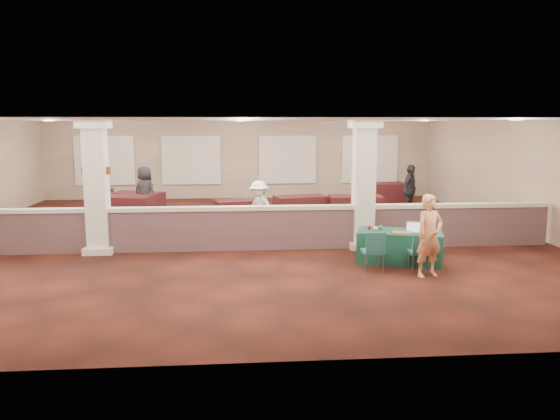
{
  "coord_description": "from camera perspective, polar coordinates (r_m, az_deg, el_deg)",
  "views": [
    {
      "loc": [
        -0.18,
        -14.79,
        3.14
      ],
      "look_at": [
        0.87,
        -2.0,
        1.07
      ],
      "focal_mm": 35.0,
      "sensor_mm": 36.0,
      "label": 1
    }
  ],
  "objects": [
    {
      "name": "screen_glow",
      "position": [
        12.62,
        13.77,
        -1.69
      ],
      "size": [
        0.28,
        0.1,
        0.19
      ],
      "primitive_type": "cube",
      "rotation": [
        0.0,
        0.0,
        -0.32
      ],
      "color": "silver",
      "rests_on": "near_table"
    },
    {
      "name": "column_left",
      "position": [
        13.78,
        -18.6,
        2.41
      ],
      "size": [
        0.72,
        0.72,
        3.2
      ],
      "color": "silver",
      "rests_on": "ground"
    },
    {
      "name": "far_table_front_left",
      "position": [
        18.38,
        -16.2,
        0.2
      ],
      "size": [
        2.14,
        1.39,
        0.8
      ],
      "primitive_type": "cube",
      "rotation": [
        0.0,
        0.0,
        -0.22
      ],
      "color": "black",
      "rests_on": "ground"
    },
    {
      "name": "attendee_b",
      "position": [
        15.31,
        -2.19,
        0.21
      ],
      "size": [
        0.99,
        1.03,
        1.53
      ],
      "primitive_type": "imported",
      "rotation": [
        0.0,
        0.0,
        -0.85
      ],
      "color": "silver",
      "rests_on": "ground"
    },
    {
      "name": "laptop_screen",
      "position": [
        12.63,
        13.78,
        -1.61
      ],
      "size": [
        0.31,
        0.11,
        0.22
      ],
      "primitive_type": "cube",
      "rotation": [
        0.0,
        0.0,
        -0.32
      ],
      "color": "silver",
      "rests_on": "near_table"
    },
    {
      "name": "conf_chair_side",
      "position": [
        11.69,
        9.8,
        -3.95
      ],
      "size": [
        0.45,
        0.45,
        0.87
      ],
      "rotation": [
        0.0,
        0.0,
        0.03
      ],
      "color": "#1D5555",
      "rests_on": "ground"
    },
    {
      "name": "wall_front",
      "position": [
        6.97,
        -3.11,
        -3.62
      ],
      "size": [
        16.0,
        0.04,
        3.2
      ],
      "primitive_type": "cube",
      "color": "#866A5D",
      "rests_on": "ground"
    },
    {
      "name": "partition_wall",
      "position": [
        13.54,
        -3.83,
        -1.83
      ],
      "size": [
        15.6,
        0.28,
        1.1
      ],
      "color": "brown",
      "rests_on": "ground"
    },
    {
      "name": "wall_right",
      "position": [
        16.97,
        24.2,
        3.14
      ],
      "size": [
        0.04,
        16.0,
        3.2
      ],
      "primitive_type": "cube",
      "color": "#866A5D",
      "rests_on": "ground"
    },
    {
      "name": "wall_back",
      "position": [
        22.85,
        -4.23,
        5.25
      ],
      "size": [
        16.0,
        0.04,
        3.2
      ],
      "primitive_type": "cube",
      "color": "#866A5D",
      "rests_on": "ground"
    },
    {
      "name": "sconce_right",
      "position": [
        13.68,
        -17.54,
        3.95
      ],
      "size": [
        0.12,
        0.12,
        0.18
      ],
      "color": "brown",
      "rests_on": "column_left"
    },
    {
      "name": "ground",
      "position": [
        15.12,
        -3.9,
        -2.86
      ],
      "size": [
        16.0,
        16.0,
        0.0
      ],
      "primitive_type": "plane",
      "color": "#451911",
      "rests_on": "ground"
    },
    {
      "name": "attendee_c",
      "position": [
        18.97,
        13.41,
        2.02
      ],
      "size": [
        1.01,
        1.11,
        1.74
      ],
      "primitive_type": "imported",
      "rotation": [
        0.0,
        0.0,
        0.91
      ],
      "color": "black",
      "rests_on": "ground"
    },
    {
      "name": "column_right",
      "position": [
        13.75,
        8.73,
        2.77
      ],
      "size": [
        0.72,
        0.72,
        3.2
      ],
      "color": "silver",
      "rests_on": "ground"
    },
    {
      "name": "knitting",
      "position": [
        12.34,
        12.62,
        -2.34
      ],
      "size": [
        0.46,
        0.4,
        0.03
      ],
      "primitive_type": "cube",
      "rotation": [
        0.0,
        0.0,
        -0.32
      ],
      "color": "#BE671E",
      "rests_on": "near_table"
    },
    {
      "name": "far_table_back_right",
      "position": [
        22.25,
        10.6,
        1.84
      ],
      "size": [
        1.9,
        1.07,
        0.74
      ],
      "primitive_type": "cube",
      "rotation": [
        0.0,
        0.0,
        0.09
      ],
      "color": "black",
      "rests_on": "ground"
    },
    {
      "name": "conf_chair_main",
      "position": [
        11.95,
        14.43,
        -4.01
      ],
      "size": [
        0.43,
        0.43,
        0.81
      ],
      "rotation": [
        0.0,
        0.0,
        -0.05
      ],
      "color": "#1D5555",
      "rests_on": "ground"
    },
    {
      "name": "yarn_red",
      "position": [
        12.65,
        9.33,
        -1.8
      ],
      "size": [
        0.1,
        0.1,
        0.1
      ],
      "primitive_type": "sphere",
      "color": "maroon",
      "rests_on": "near_table"
    },
    {
      "name": "yarn_cream",
      "position": [
        12.5,
        9.95,
        -1.93
      ],
      "size": [
        0.11,
        0.11,
        0.11
      ],
      "primitive_type": "sphere",
      "color": "beige",
      "rests_on": "near_table"
    },
    {
      "name": "far_table_back_center",
      "position": [
        18.34,
        2.21,
        0.39
      ],
      "size": [
        1.89,
        1.26,
        0.7
      ],
      "primitive_type": "cube",
      "rotation": [
        0.0,
        0.0,
        0.24
      ],
      "color": "black",
      "rests_on": "ground"
    },
    {
      "name": "far_table_back_left",
      "position": [
        19.91,
        -14.59,
        0.8
      ],
      "size": [
        1.93,
        1.42,
        0.7
      ],
      "primitive_type": "cube",
      "rotation": [
        0.0,
        0.0,
        -0.36
      ],
      "color": "black",
      "rests_on": "ground"
    },
    {
      "name": "near_table",
      "position": [
        12.66,
        12.36,
        -3.76
      ],
      "size": [
        2.06,
        1.46,
        0.71
      ],
      "primitive_type": "cube",
      "rotation": [
        0.0,
        0.0,
        -0.32
      ],
      "color": "#0F3A2B",
      "rests_on": "ground"
    },
    {
      "name": "attendee_d",
      "position": [
        18.68,
        -13.95,
        1.85
      ],
      "size": [
        0.96,
        0.81,
        1.71
      ],
      "primitive_type": "imported",
      "rotation": [
        0.0,
        0.0,
        2.64
      ],
      "color": "black",
      "rests_on": "ground"
    },
    {
      "name": "yarn_grey",
      "position": [
        12.71,
        10.45,
        -1.78
      ],
      "size": [
        0.1,
        0.1,
        0.1
      ],
      "primitive_type": "sphere",
      "color": "#4B4A4F",
      "rests_on": "near_table"
    },
    {
      "name": "scissors",
      "position": [
        12.32,
        15.35,
        -2.5
      ],
      "size": [
        0.12,
        0.06,
        0.01
      ],
      "primitive_type": "cube",
      "rotation": [
        0.0,
        0.0,
        -0.32
      ],
      "color": "red",
      "rests_on": "near_table"
    },
    {
      "name": "far_table_front_center",
      "position": [
        17.75,
        -4.14,
        0.01
      ],
      "size": [
        1.78,
        1.22,
        0.66
      ],
      "primitive_type": "cube",
      "rotation": [
        0.0,
        0.0,
        0.27
      ],
      "color": "black",
      "rests_on": "ground"
    },
    {
      "name": "woman",
      "position": [
        11.54,
        15.34,
        -2.61
      ],
      "size": [
        0.72,
        0.59,
        1.71
      ],
      "primitive_type": "imported",
      "rotation": [
        0.0,
        0.0,
        0.34
      ],
      "color": "#F89F6B",
      "rests_on": "ground"
    },
    {
      "name": "laptop_base",
      "position": [
        12.54,
        13.76,
        -2.23
      ],
      "size": [
        0.38,
        0.31,
        0.02
      ],
      "primitive_type": "cube",
      "rotation": [
        0.0,
        0.0,
        -0.32
      ],
      "color": "silver",
      "rests_on": "near_table"
    },
    {
      "name": "ceiling",
      "position": [
        14.79,
        -4.03,
        9.36
      ],
      "size": [
        16.0,
        16.0,
        0.02
      ],
      "primitive_type": "cube",
      "color": "silver",
      "rests_on": "wall_back"
    },
    {
      "name": "sconce_left",
      "position": [
        13.82,
        -19.81,
        3.88
      ],
      "size": [
        0.12,
        0.12,
        0.18
      ],
      "color": "brown",
      "rests_on": "column_left"
    },
    {
      "name": "far_table_front_right",
      "position": [
        18.45,
        7.9,
        0.38
      ],
      "size": [
        1.8,
        0.96,
        0.72
      ],
      "primitive_type": "cube",
      "rotation": [
        0.0,
        0.0,
        -0.04
      ],
      "color": "black",
      "rests_on": "ground"
    },
    {
      "name": "attendee_a",
      "position": [
        19.47,
        -18.01,
        1.77
      ],
      "size": [
        0.8,
        0.49,
        1.59
      ],
      "primitive_type": "imported",
      "rotation": [
        0.0,
        0.0,
        0.09
      ],
      "color": "black",
      "rests_on": "ground"
    }
  ]
}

